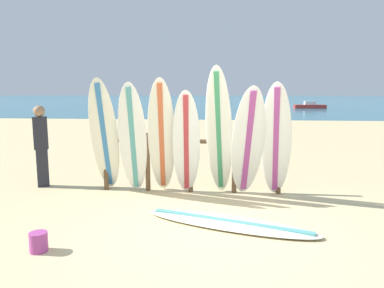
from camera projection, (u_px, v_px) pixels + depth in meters
The scene contains 14 objects.
ground_plane at pixel (213, 232), 4.97m from camera, with size 120.00×120.00×0.00m, color #CCB784.
ocean_water at pixel (222, 100), 62.09m from camera, with size 120.00×80.00×0.01m, color teal.
surfboard_rack at pixel (191, 156), 6.81m from camera, with size 3.41×0.09×1.12m.
surfboard_leaning_far_left at pixel (105, 137), 6.57m from camera, with size 0.64×1.13×2.15m.
surfboard_leaning_left at pixel (133, 140), 6.49m from camera, with size 0.60×0.92×2.08m.
surfboard_leaning_center_left at pixel (162, 137), 6.53m from camera, with size 0.59×0.93×2.15m.
surfboard_leaning_center at pixel (186, 144), 6.46m from camera, with size 0.54×0.71×1.94m.
surfboard_leaning_center_right at pixel (219, 133), 6.42m from camera, with size 0.59×0.87×2.35m.
surfboard_leaning_right at pixel (248, 143), 6.34m from camera, with size 0.68×0.91×2.02m.
surfboard_leaning_far_right at pixel (276, 141), 6.32m from camera, with size 0.65×0.85×2.08m.
surfboard_lying_on_sand at pixel (229, 223), 5.20m from camera, with size 2.64×1.40×0.08m.
beachgoer_standing at pixel (41, 143), 7.15m from camera, with size 0.31×0.26×1.63m.
small_boat_offshore at pixel (310, 106), 35.84m from camera, with size 3.05×0.98×0.71m.
sand_bucket at pixel (39, 242), 4.36m from camera, with size 0.22×0.22×0.24m, color #A53F8C.
Camera 1 is at (0.12, -4.74, 1.95)m, focal length 33.76 mm.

